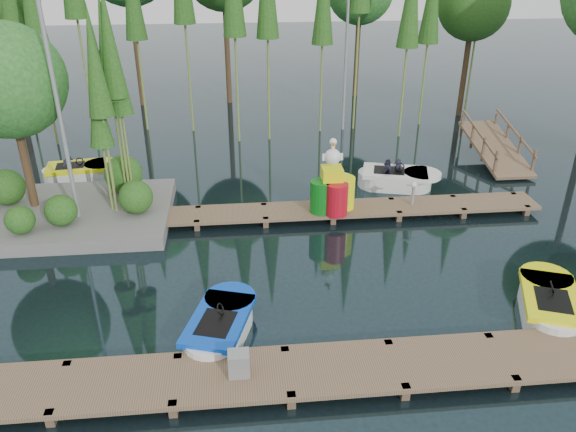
{
  "coord_description": "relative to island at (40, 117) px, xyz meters",
  "views": [
    {
      "loc": [
        -0.82,
        -12.77,
        7.83
      ],
      "look_at": [
        0.5,
        0.5,
        1.1
      ],
      "focal_mm": 35.0,
      "sensor_mm": 36.0,
      "label": 1
    }
  ],
  "objects": [
    {
      "name": "island",
      "position": [
        0.0,
        0.0,
        0.0
      ],
      "size": [
        6.2,
        4.2,
        6.75
      ],
      "color": "slate",
      "rests_on": "ground"
    },
    {
      "name": "ramp",
      "position": [
        15.3,
        3.21,
        -2.6
      ],
      "size": [
        1.5,
        3.94,
        1.49
      ],
      "color": "brown",
      "rests_on": "ground"
    },
    {
      "name": "boat_yellow_far",
      "position": [
        -0.09,
        3.02,
        -2.91
      ],
      "size": [
        2.72,
        1.51,
        1.29
      ],
      "rotation": [
        0.0,
        0.0,
        -0.21
      ],
      "color": "white",
      "rests_on": "ground"
    },
    {
      "name": "ground_plane",
      "position": [
        6.3,
        -3.29,
        -3.18
      ],
      "size": [
        90.0,
        90.0,
        0.0
      ],
      "primitive_type": "plane",
      "color": "#1B2C32"
    },
    {
      "name": "drum_cluster",
      "position": [
        8.33,
        -0.95,
        -2.22
      ],
      "size": [
        1.32,
        1.21,
        2.27
      ],
      "color": "#0B6814",
      "rests_on": "far_dock"
    },
    {
      "name": "far_dock",
      "position": [
        7.3,
        -0.79,
        -2.95
      ],
      "size": [
        15.0,
        1.2,
        0.5
      ],
      "color": "brown",
      "rests_on": "ground"
    },
    {
      "name": "boat_blue",
      "position": [
        4.98,
        -6.25,
        -2.94
      ],
      "size": [
        1.84,
        2.76,
        0.85
      ],
      "rotation": [
        0.0,
        0.0,
        -0.3
      ],
      "color": "white",
      "rests_on": "ground"
    },
    {
      "name": "near_dock",
      "position": [
        6.3,
        -7.79,
        -2.95
      ],
      "size": [
        18.0,
        1.5,
        0.5
      ],
      "color": "brown",
      "rests_on": "ground"
    },
    {
      "name": "utility_cabinet",
      "position": [
        5.36,
        -7.79,
        -2.63
      ],
      "size": [
        0.41,
        0.34,
        0.5
      ],
      "primitive_type": "cube",
      "color": "gray",
      "rests_on": "near_dock"
    },
    {
      "name": "lamp_rear",
      "position": [
        10.3,
        7.71,
        1.08
      ],
      "size": [
        0.3,
        0.3,
        7.25
      ],
      "color": "gray",
      "rests_on": "ground"
    },
    {
      "name": "boat_yellow_near",
      "position": [
        12.45,
        -6.19,
        -2.93
      ],
      "size": [
        2.06,
        2.9,
        0.89
      ],
      "rotation": [
        0.0,
        0.0,
        -0.28
      ],
      "color": "white",
      "rests_on": "ground"
    },
    {
      "name": "seagull_post",
      "position": [
        10.87,
        -0.79,
        -2.38
      ],
      "size": [
        0.47,
        0.25,
        0.75
      ],
      "color": "gray",
      "rests_on": "far_dock"
    },
    {
      "name": "boat_white_far",
      "position": [
        10.94,
        1.26,
        -2.89
      ],
      "size": [
        3.04,
        1.95,
        1.33
      ],
      "rotation": [
        0.0,
        0.0,
        0.43
      ],
      "color": "white",
      "rests_on": "ground"
    },
    {
      "name": "lamp_island",
      "position": [
        0.8,
        -0.79,
        1.08
      ],
      "size": [
        0.3,
        0.3,
        7.25
      ],
      "color": "gray",
      "rests_on": "ground"
    },
    {
      "name": "yellow_barrel",
      "position": [
        8.7,
        -0.79,
        -2.39
      ],
      "size": [
        0.66,
        0.66,
        1.0
      ],
      "primitive_type": "cylinder",
      "color": "#F2F90D",
      "rests_on": "far_dock"
    }
  ]
}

